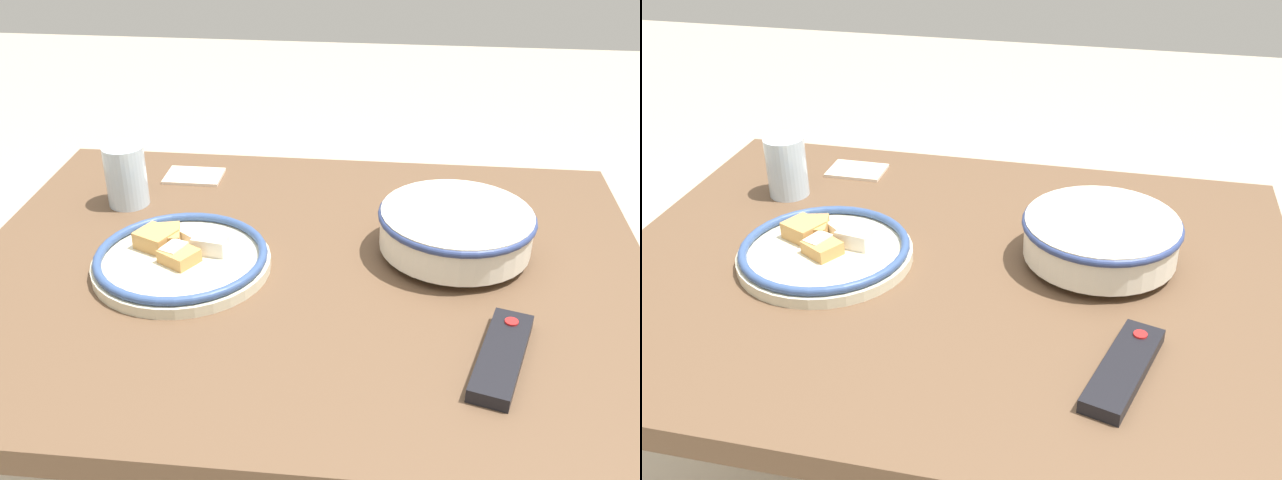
{
  "view_description": "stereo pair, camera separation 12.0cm",
  "coord_description": "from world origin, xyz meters",
  "views": [
    {
      "loc": [
        -0.13,
        1.01,
        1.34
      ],
      "look_at": [
        -0.02,
        -0.02,
        0.74
      ],
      "focal_mm": 42.0,
      "sensor_mm": 36.0,
      "label": 1
    },
    {
      "loc": [
        -0.25,
        0.99,
        1.34
      ],
      "look_at": [
        -0.02,
        -0.02,
        0.74
      ],
      "focal_mm": 42.0,
      "sensor_mm": 36.0,
      "label": 2
    }
  ],
  "objects": [
    {
      "name": "tv_remote",
      "position": [
        -0.29,
        0.21,
        0.71
      ],
      "size": [
        0.11,
        0.2,
        0.02
      ],
      "rotation": [
        0.0,
        0.0,
        2.86
      ],
      "color": "black",
      "rests_on": "dining_table"
    },
    {
      "name": "dining_table",
      "position": [
        0.0,
        0.0,
        0.61
      ],
      "size": [
        1.1,
        0.87,
        0.7
      ],
      "color": "brown",
      "rests_on": "ground_plane"
    },
    {
      "name": "folded_napkin",
      "position": [
        0.27,
        -0.31,
        0.71
      ],
      "size": [
        0.11,
        0.08,
        0.01
      ],
      "color": "beige",
      "rests_on": "dining_table"
    },
    {
      "name": "food_plate",
      "position": [
        0.2,
        0.02,
        0.72
      ],
      "size": [
        0.28,
        0.28,
        0.05
      ],
      "color": "beige",
      "rests_on": "dining_table"
    },
    {
      "name": "drinking_glass",
      "position": [
        0.36,
        -0.19,
        0.76
      ],
      "size": [
        0.07,
        0.07,
        0.11
      ],
      "color": "silver",
      "rests_on": "dining_table"
    },
    {
      "name": "noodle_bowl",
      "position": [
        -0.24,
        -0.07,
        0.75
      ],
      "size": [
        0.25,
        0.25,
        0.08
      ],
      "color": "silver",
      "rests_on": "dining_table"
    }
  ]
}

